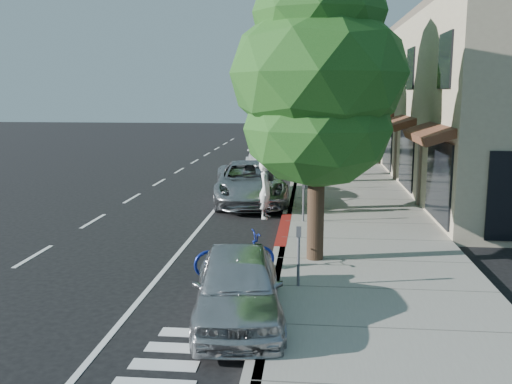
# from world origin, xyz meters

# --- Properties ---
(ground) EXTENTS (120.00, 120.00, 0.00)m
(ground) POSITION_xyz_m (0.00, 0.00, 0.00)
(ground) COLOR black
(ground) RESTS_ON ground
(sidewalk) EXTENTS (4.60, 56.00, 0.15)m
(sidewalk) POSITION_xyz_m (2.30, 8.00, 0.07)
(sidewalk) COLOR gray
(sidewalk) RESTS_ON ground
(curb) EXTENTS (0.30, 56.00, 0.15)m
(curb) POSITION_xyz_m (0.00, 8.00, 0.07)
(curb) COLOR #9E998E
(curb) RESTS_ON ground
(curb_red_segment) EXTENTS (0.32, 4.00, 0.15)m
(curb_red_segment) POSITION_xyz_m (0.00, 1.00, 0.07)
(curb_red_segment) COLOR maroon
(curb_red_segment) RESTS_ON ground
(storefront_building) EXTENTS (10.00, 36.00, 7.00)m
(storefront_building) POSITION_xyz_m (9.60, 18.00, 3.50)
(storefront_building) COLOR #B7AA8C
(storefront_building) RESTS_ON ground
(street_tree_0) EXTENTS (4.11, 4.11, 7.07)m
(street_tree_0) POSITION_xyz_m (0.90, -2.00, 4.41)
(street_tree_0) COLOR black
(street_tree_0) RESTS_ON ground
(street_tree_1) EXTENTS (5.51, 5.51, 7.75)m
(street_tree_1) POSITION_xyz_m (0.90, 4.00, 4.62)
(street_tree_1) COLOR black
(street_tree_1) RESTS_ON ground
(street_tree_2) EXTENTS (4.47, 4.47, 7.03)m
(street_tree_2) POSITION_xyz_m (0.90, 10.00, 4.30)
(street_tree_2) COLOR black
(street_tree_2) RESTS_ON ground
(street_tree_3) EXTENTS (4.33, 4.33, 7.43)m
(street_tree_3) POSITION_xyz_m (0.90, 16.00, 4.64)
(street_tree_3) COLOR black
(street_tree_3) RESTS_ON ground
(street_tree_4) EXTENTS (4.81, 4.81, 7.17)m
(street_tree_4) POSITION_xyz_m (0.90, 22.00, 4.33)
(street_tree_4) COLOR black
(street_tree_4) RESTS_ON ground
(street_tree_5) EXTENTS (4.89, 4.89, 7.69)m
(street_tree_5) POSITION_xyz_m (0.90, 28.00, 4.71)
(street_tree_5) COLOR black
(street_tree_5) RESTS_ON ground
(cyclist) EXTENTS (0.53, 0.74, 1.89)m
(cyclist) POSITION_xyz_m (-0.70, 3.00, 0.95)
(cyclist) COLOR white
(cyclist) RESTS_ON ground
(bicycle) EXTENTS (1.99, 1.33, 0.99)m
(bicycle) POSITION_xyz_m (-0.91, -3.00, 0.49)
(bicycle) COLOR navy
(bicycle) RESTS_ON ground
(silver_suv) EXTENTS (3.28, 5.85, 1.54)m
(silver_suv) POSITION_xyz_m (-1.50, 5.50, 0.77)
(silver_suv) COLOR #A2A3A7
(silver_suv) RESTS_ON ground
(dark_sedan) EXTENTS (1.83, 4.24, 1.36)m
(dark_sedan) POSITION_xyz_m (-0.95, 13.34, 0.68)
(dark_sedan) COLOR #222427
(dark_sedan) RESTS_ON ground
(white_pickup) EXTENTS (2.47, 5.52, 1.57)m
(white_pickup) POSITION_xyz_m (-1.55, 15.00, 0.79)
(white_pickup) COLOR white
(white_pickup) RESTS_ON ground
(dark_suv_far) EXTENTS (2.88, 5.66, 1.85)m
(dark_suv_far) POSITION_xyz_m (-0.50, 22.59, 0.92)
(dark_suv_far) COLOR black
(dark_suv_far) RESTS_ON ground
(near_car_a) EXTENTS (2.05, 4.05, 1.32)m
(near_car_a) POSITION_xyz_m (-0.50, -5.58, 0.66)
(near_car_a) COLOR #B8B9BE
(near_car_a) RESTS_ON ground
(pedestrian) EXTENTS (1.09, 1.01, 1.78)m
(pedestrian) POSITION_xyz_m (2.23, 12.40, 1.04)
(pedestrian) COLOR black
(pedestrian) RESTS_ON sidewalk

